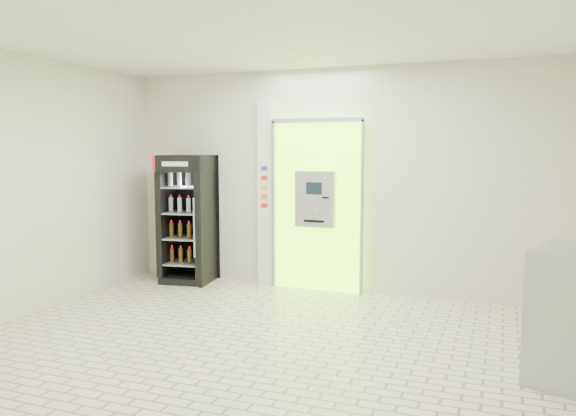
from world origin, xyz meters
The scene contains 6 objects.
ground centered at (0.00, 0.00, 0.00)m, with size 6.00×6.00×0.00m, color beige.
room_shell centered at (0.00, 0.00, 1.84)m, with size 6.00×6.00×6.00m.
atm_assembly centered at (-0.20, 2.41, 1.17)m, with size 1.30×0.24×2.33m.
pillar centered at (-0.98, 2.45, 1.30)m, with size 0.22×0.11×2.60m.
beverage_cooler centered at (-2.09, 2.19, 0.88)m, with size 0.77×0.72×1.83m.
steel_cabinet centered at (2.71, 0.27, 0.55)m, with size 0.79×0.96×1.11m.
Camera 1 is at (2.15, -4.79, 1.92)m, focal length 35.00 mm.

